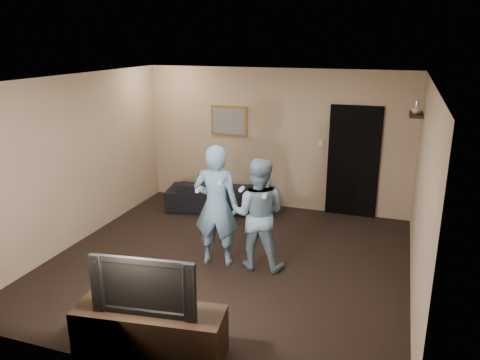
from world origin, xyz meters
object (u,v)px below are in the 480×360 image
at_px(wii_player_right, 258,214).
at_px(sofa, 221,195).
at_px(tv_console, 150,333).
at_px(wii_player_left, 216,206).
at_px(television, 147,282).

bearing_deg(wii_player_right, sofa, 123.95).
xyz_separation_m(sofa, wii_player_right, (1.33, -1.97, 0.51)).
height_order(tv_console, wii_player_left, wii_player_left).
bearing_deg(wii_player_left, sofa, 109.94).
bearing_deg(tv_console, television, 0.00).
xyz_separation_m(television, wii_player_right, (0.46, 2.21, -0.03)).
bearing_deg(television, sofa, 94.12).
height_order(wii_player_left, wii_player_right, wii_player_left).
distance_m(tv_console, television, 0.58).
bearing_deg(sofa, tv_console, 90.88).
height_order(sofa, wii_player_left, wii_player_left).
bearing_deg(sofa, wii_player_right, 113.10).
height_order(tv_console, wii_player_right, wii_player_right).
distance_m(sofa, wii_player_right, 2.43).
xyz_separation_m(tv_console, wii_player_right, (0.46, 2.21, 0.54)).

